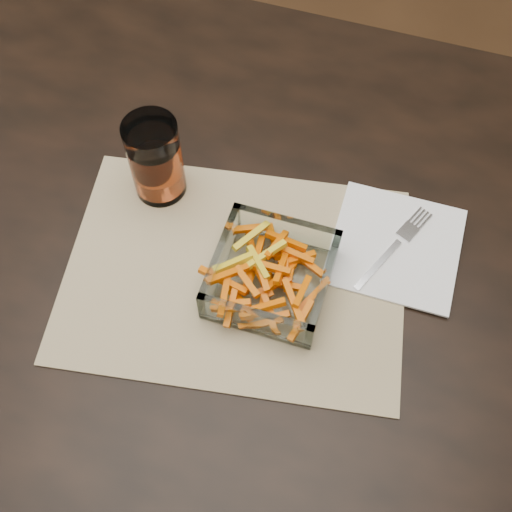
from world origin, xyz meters
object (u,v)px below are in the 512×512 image
object	(u,v)px
dining_table	(193,242)
fork	(395,246)
tumbler	(156,161)
glass_bowl	(271,276)

from	to	relation	value
dining_table	fork	world-z (taller)	fork
tumbler	fork	xyz separation A→B (m)	(0.34, 0.00, -0.05)
fork	dining_table	bearing A→B (deg)	-150.80
dining_table	glass_bowl	bearing A→B (deg)	-27.54
glass_bowl	fork	xyz separation A→B (m)	(0.14, 0.11, -0.02)
glass_bowl	fork	size ratio (longest dim) A/B	0.96
dining_table	tumbler	distance (m)	0.16
tumbler	glass_bowl	bearing A→B (deg)	-27.45
tumbler	fork	distance (m)	0.35
dining_table	fork	bearing A→B (deg)	5.61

